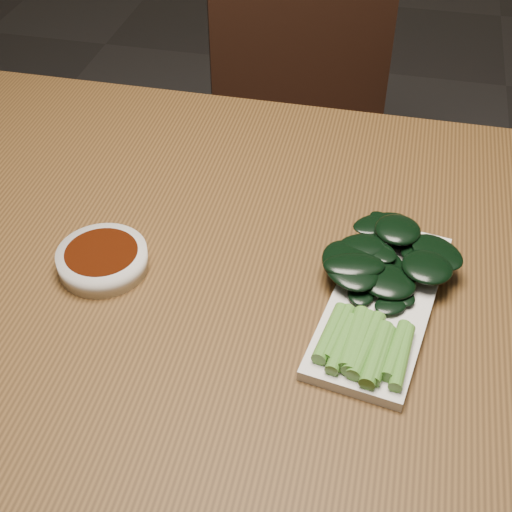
% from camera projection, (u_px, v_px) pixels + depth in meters
% --- Properties ---
extents(table, '(1.40, 0.80, 0.75)m').
position_uv_depth(table, '(257.00, 298.00, 0.97)').
color(table, '#4D3216').
rests_on(table, ground).
extents(chair_far, '(0.54, 0.54, 0.89)m').
position_uv_depth(chair_far, '(308.00, 130.00, 1.64)').
color(chair_far, black).
rests_on(chair_far, ground).
extents(sauce_bowl, '(0.11, 0.11, 0.03)m').
position_uv_depth(sauce_bowl, '(103.00, 259.00, 0.90)').
color(sauce_bowl, silver).
rests_on(sauce_bowl, table).
extents(serving_plate, '(0.16, 0.30, 0.01)m').
position_uv_depth(serving_plate, '(381.00, 303.00, 0.86)').
color(serving_plate, silver).
rests_on(serving_plate, table).
extents(gai_lan, '(0.20, 0.30, 0.03)m').
position_uv_depth(gai_lan, '(378.00, 279.00, 0.86)').
color(gai_lan, '#4B842D').
rests_on(gai_lan, serving_plate).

